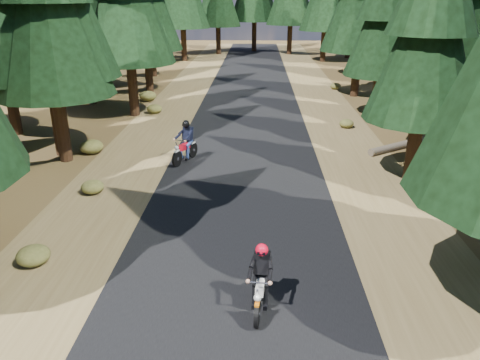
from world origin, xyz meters
name	(u,v)px	position (x,y,z in m)	size (l,w,h in m)	color
ground	(238,236)	(0.00, 0.00, 0.00)	(120.00, 120.00, 0.00)	#4A351A
road	(243,173)	(0.00, 5.00, 0.01)	(6.00, 100.00, 0.01)	black
shoulder_l	(123,171)	(-4.60, 5.00, 0.00)	(3.20, 100.00, 0.01)	brown
shoulder_r	(366,174)	(4.60, 5.00, 0.00)	(3.20, 100.00, 0.01)	brown
log_near	(416,141)	(7.63, 8.87, 0.16)	(0.32, 0.32, 5.87)	#4C4233
understory_shrubs	(247,139)	(0.06, 8.50, 0.28)	(15.54, 32.20, 0.67)	#474C1E
rider_lead	(260,289)	(0.61, -3.24, 0.51)	(0.69, 1.73, 1.50)	beige
rider_follow	(185,149)	(-2.39, 6.19, 0.56)	(1.24, 1.94, 1.66)	#9E0A18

